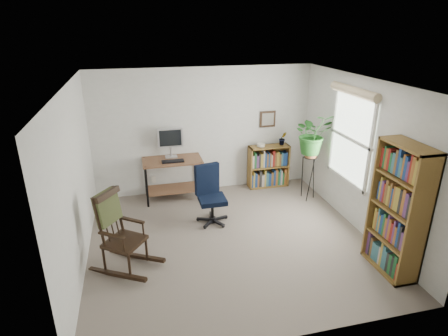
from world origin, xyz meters
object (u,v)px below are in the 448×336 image
object	(u,v)px
desk	(173,179)
low_bookshelf	(268,166)
tall_bookshelf	(398,210)
rocking_chair	(124,232)
office_chair	(212,195)

from	to	relation	value
desk	low_bookshelf	xyz separation A→B (m)	(1.94, 0.12, 0.04)
tall_bookshelf	rocking_chair	bearing A→B (deg)	166.01
rocking_chair	tall_bookshelf	distance (m)	3.58
desk	office_chair	bearing A→B (deg)	-64.16
tall_bookshelf	low_bookshelf	bearing A→B (deg)	102.22
desk	low_bookshelf	size ratio (longest dim) A/B	1.26
low_bookshelf	tall_bookshelf	xyz separation A→B (m)	(0.65, -3.00, 0.46)
low_bookshelf	tall_bookshelf	bearing A→B (deg)	-77.78
office_chair	rocking_chair	size ratio (longest dim) A/B	0.88
office_chair	desk	bearing A→B (deg)	102.60
rocking_chair	office_chair	bearing A→B (deg)	-19.41
rocking_chair	low_bookshelf	bearing A→B (deg)	-16.06
low_bookshelf	tall_bookshelf	size ratio (longest dim) A/B	0.48
rocking_chair	tall_bookshelf	xyz separation A→B (m)	(3.46, -0.86, 0.33)
office_chair	rocking_chair	xyz separation A→B (m)	(-1.40, -0.94, 0.07)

